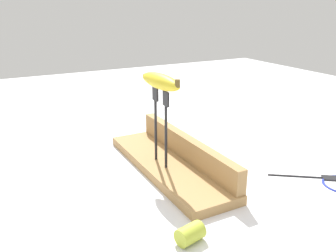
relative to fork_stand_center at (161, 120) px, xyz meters
The scene contains 7 objects.
ground_plane 0.14m from the fork_stand_center, 90.00° to the left, with size 3.00×3.00×0.00m, color silver.
wooden_board 0.13m from the fork_stand_center, 90.00° to the left, with size 0.48×0.14×0.02m, color #A87F4C.
board_backstop 0.12m from the fork_stand_center, 90.00° to the left, with size 0.47×0.03×0.06m, color #A87F4C.
fork_stand_center is the anchor object (origin of this frame).
banana_raised_center 0.10m from the fork_stand_center, behind, with size 0.17×0.05×0.04m.
fork_fallen_near 0.41m from the fork_stand_center, 56.60° to the left, with size 0.11×0.15×0.01m.
banana_chunk_near 0.32m from the fork_stand_center, 16.33° to the right, with size 0.05×0.06×0.03m.
Camera 1 is at (0.76, -0.40, 0.42)m, focal length 38.03 mm.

